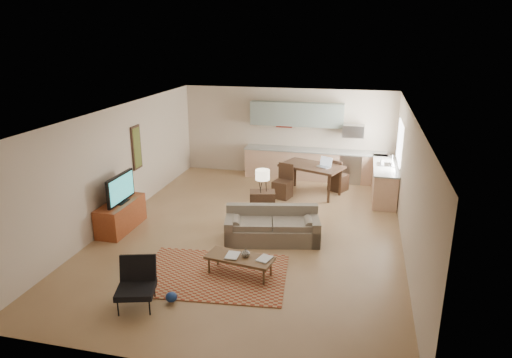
% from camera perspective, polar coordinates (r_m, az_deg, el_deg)
% --- Properties ---
extents(room, '(9.00, 9.00, 9.00)m').
position_cam_1_polar(room, '(9.92, -0.40, 0.58)').
color(room, olive).
rests_on(room, ground).
extents(kitchen_counter_back, '(4.26, 0.64, 0.92)m').
position_cam_1_polar(kitchen_counter_back, '(13.98, 7.27, 1.81)').
color(kitchen_counter_back, tan).
rests_on(kitchen_counter_back, ground).
extents(kitchen_counter_right, '(0.64, 2.26, 0.92)m').
position_cam_1_polar(kitchen_counter_right, '(12.81, 15.73, -0.25)').
color(kitchen_counter_right, tan).
rests_on(kitchen_counter_right, ground).
extents(kitchen_range, '(0.62, 0.62, 0.90)m').
position_cam_1_polar(kitchen_range, '(13.92, 11.77, 1.46)').
color(kitchen_range, '#A5A8AD').
rests_on(kitchen_range, ground).
extents(kitchen_microwave, '(0.62, 0.40, 0.35)m').
position_cam_1_polar(kitchen_microwave, '(13.68, 12.07, 5.90)').
color(kitchen_microwave, '#A5A8AD').
rests_on(kitchen_microwave, room).
extents(upper_cabinets, '(2.80, 0.34, 0.70)m').
position_cam_1_polar(upper_cabinets, '(13.87, 5.10, 8.07)').
color(upper_cabinets, gray).
rests_on(upper_cabinets, room).
extents(window_right, '(0.02, 1.40, 1.05)m').
position_cam_1_polar(window_right, '(12.54, 17.52, 4.39)').
color(window_right, white).
rests_on(window_right, room).
extents(wall_art_left, '(0.06, 0.42, 1.10)m').
position_cam_1_polar(wall_art_left, '(11.80, -14.68, 3.83)').
color(wall_art_left, olive).
rests_on(wall_art_left, room).
extents(triptych, '(1.70, 0.04, 0.50)m').
position_cam_1_polar(triptych, '(14.10, 3.54, 7.44)').
color(triptych, beige).
rests_on(triptych, room).
extents(rug, '(2.84, 2.10, 0.02)m').
position_cam_1_polar(rug, '(8.69, -5.29, -11.79)').
color(rug, maroon).
rests_on(rug, floor).
extents(sofa, '(2.23, 1.33, 0.73)m').
position_cam_1_polar(sofa, '(9.80, 2.03, -5.83)').
color(sofa, '#6B6153').
rests_on(sofa, floor).
extents(coffee_table, '(1.31, 0.68, 0.38)m').
position_cam_1_polar(coffee_table, '(8.58, -2.05, -10.79)').
color(coffee_table, '#503721').
rests_on(coffee_table, floor).
extents(book_a, '(0.24, 0.32, 0.03)m').
position_cam_1_polar(book_a, '(8.54, -3.74, -9.45)').
color(book_a, maroon).
rests_on(book_a, coffee_table).
extents(book_b, '(0.39, 0.43, 0.02)m').
position_cam_1_polar(book_b, '(8.44, 0.40, -9.76)').
color(book_b, navy).
rests_on(book_b, coffee_table).
extents(vase, '(0.21, 0.21, 0.17)m').
position_cam_1_polar(vase, '(8.45, -1.30, -9.17)').
color(vase, black).
rests_on(vase, coffee_table).
extents(armchair, '(0.86, 0.86, 0.79)m').
position_cam_1_polar(armchair, '(7.82, -14.81, -12.72)').
color(armchair, black).
rests_on(armchair, floor).
extents(tv_credenza, '(0.55, 1.42, 0.65)m').
position_cam_1_polar(tv_credenza, '(10.84, -16.53, -4.40)').
color(tv_credenza, brown).
rests_on(tv_credenza, floor).
extents(tv, '(0.11, 1.09, 0.65)m').
position_cam_1_polar(tv, '(10.59, -16.59, -1.15)').
color(tv, black).
rests_on(tv, tv_credenza).
extents(console_table, '(0.67, 0.52, 0.69)m').
position_cam_1_polar(console_table, '(10.94, 0.80, -3.29)').
color(console_table, '#342116').
rests_on(console_table, floor).
extents(table_lamp, '(0.43, 0.43, 0.56)m').
position_cam_1_polar(table_lamp, '(10.73, 0.82, -0.18)').
color(table_lamp, beige).
rests_on(table_lamp, console_table).
extents(dining_table, '(1.87, 1.48, 0.83)m').
position_cam_1_polar(dining_table, '(12.69, 6.91, -0.07)').
color(dining_table, '#342116').
rests_on(dining_table, floor).
extents(dining_chair_near, '(0.56, 0.57, 0.93)m').
position_cam_1_polar(dining_chair_near, '(12.32, 3.33, -0.29)').
color(dining_chair_near, '#342116').
rests_on(dining_chair_near, floor).
extents(dining_chair_far, '(0.61, 0.62, 0.92)m').
position_cam_1_polar(dining_chair_far, '(13.08, 10.29, 0.53)').
color(dining_chair_far, '#342116').
rests_on(dining_chair_far, floor).
extents(laptop, '(0.43, 0.40, 0.26)m').
position_cam_1_polar(laptop, '(12.40, 8.45, 2.08)').
color(laptop, '#A5A8AD').
rests_on(laptop, dining_table).
extents(soap_bottle, '(0.12, 0.13, 0.19)m').
position_cam_1_polar(soap_bottle, '(12.62, 15.50, 2.14)').
color(soap_bottle, beige).
rests_on(soap_bottle, kitchen_counter_right).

